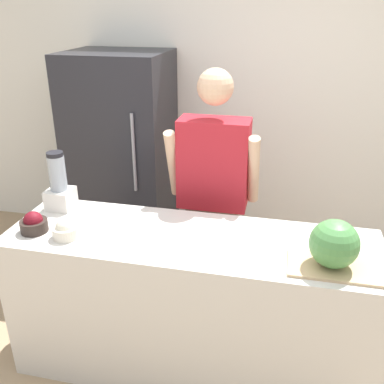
% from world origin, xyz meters
% --- Properties ---
extents(wall_back, '(8.00, 0.06, 2.60)m').
position_xyz_m(wall_back, '(0.00, 1.94, 1.30)').
color(wall_back, white).
rests_on(wall_back, ground_plane).
extents(counter_island, '(2.00, 0.61, 0.89)m').
position_xyz_m(counter_island, '(0.00, 0.31, 0.44)').
color(counter_island, beige).
rests_on(counter_island, ground_plane).
extents(refrigerator, '(0.78, 0.71, 1.69)m').
position_xyz_m(refrigerator, '(-0.86, 1.55, 0.85)').
color(refrigerator, '#232328').
rests_on(refrigerator, ground_plane).
extents(person, '(0.58, 0.27, 1.68)m').
position_xyz_m(person, '(0.02, 0.89, 0.86)').
color(person, gray).
rests_on(person, ground_plane).
extents(cutting_board, '(0.44, 0.24, 0.01)m').
position_xyz_m(cutting_board, '(0.73, 0.17, 0.89)').
color(cutting_board, tan).
rests_on(cutting_board, counter_island).
extents(watermelon, '(0.23, 0.23, 0.23)m').
position_xyz_m(watermelon, '(0.71, 0.17, 1.02)').
color(watermelon, '#4C8C47').
rests_on(watermelon, cutting_board).
extents(bowl_cherries, '(0.15, 0.15, 0.12)m').
position_xyz_m(bowl_cherries, '(-0.85, 0.19, 0.93)').
color(bowl_cherries, '#2D231E').
rests_on(bowl_cherries, counter_island).
extents(bowl_cream, '(0.14, 0.14, 0.11)m').
position_xyz_m(bowl_cream, '(-0.65, 0.16, 0.93)').
color(bowl_cream, beige).
rests_on(bowl_cream, counter_island).
extents(blender, '(0.15, 0.15, 0.35)m').
position_xyz_m(blender, '(-0.84, 0.49, 1.03)').
color(blender, silver).
rests_on(blender, counter_island).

